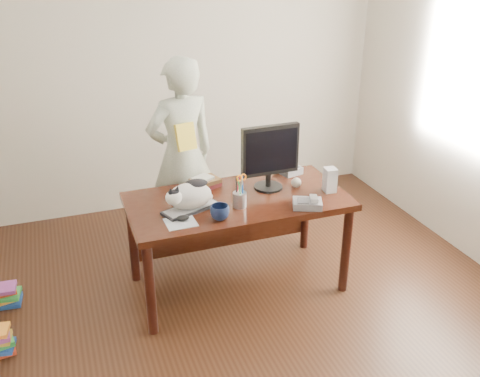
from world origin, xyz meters
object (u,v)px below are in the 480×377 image
at_px(mouse, 183,218).
at_px(calculator, 288,169).
at_px(monitor, 270,154).
at_px(baseball, 296,183).
at_px(keyboard, 191,208).
at_px(person, 182,156).
at_px(coffee_mug, 220,212).
at_px(phone, 308,203).
at_px(cat, 189,195).
at_px(pen_cup, 240,198).
at_px(book_pile_b, 3,296).
at_px(speaker, 330,180).
at_px(desk, 234,212).
at_px(book_stack, 204,183).

height_order(mouse, calculator, calculator).
distance_m(monitor, baseball, 0.32).
distance_m(keyboard, person, 0.86).
bearing_deg(person, baseball, 121.11).
relative_size(coffee_mug, phone, 0.53).
relative_size(cat, pen_cup, 1.55).
xyz_separation_m(keyboard, book_pile_b, (-1.35, 0.42, -0.69)).
height_order(mouse, speaker, speaker).
bearing_deg(book_pile_b, coffee_mug, -22.28).
relative_size(keyboard, speaker, 2.34).
distance_m(monitor, speaker, 0.49).
bearing_deg(monitor, desk, 177.74).
height_order(phone, book_pile_b, phone).
relative_size(monitor, person, 0.30).
bearing_deg(keyboard, phone, -36.99).
xyz_separation_m(monitor, phone, (0.14, -0.37, -0.25)).
relative_size(book_stack, book_pile_b, 1.06).
bearing_deg(mouse, speaker, 2.69).
bearing_deg(monitor, mouse, -160.75).
xyz_separation_m(cat, pen_cup, (0.35, -0.06, -0.05)).
relative_size(mouse, person, 0.06).
distance_m(desk, calculator, 0.62).
relative_size(coffee_mug, book_pile_b, 0.50).
height_order(cat, book_pile_b, cat).
bearing_deg(book_stack, baseball, -41.31).
bearing_deg(calculator, cat, -171.30).
distance_m(cat, speaker, 1.07).
bearing_deg(coffee_mug, book_stack, 84.87).
xyz_separation_m(keyboard, pen_cup, (0.34, -0.06, 0.06)).
xyz_separation_m(mouse, phone, (0.88, -0.10, 0.01)).
height_order(coffee_mug, book_stack, coffee_mug).
xyz_separation_m(pen_cup, book_stack, (-0.14, 0.40, -0.03)).
height_order(phone, baseball, phone).
bearing_deg(phone, calculator, 101.69).
xyz_separation_m(desk, baseball, (0.49, -0.04, 0.19)).
bearing_deg(book_pile_b, speaker, -10.97).
distance_m(pen_cup, calculator, 0.74).
distance_m(keyboard, pen_cup, 0.35).
relative_size(desk, mouse, 17.29).
xyz_separation_m(calculator, book_pile_b, (-2.27, 0.03, -0.71)).
bearing_deg(phone, pen_cup, -177.57).
relative_size(desk, keyboard, 3.69).
distance_m(coffee_mug, baseball, 0.77).
distance_m(monitor, book_pile_b, 2.24).
relative_size(monitor, book_pile_b, 1.94).
bearing_deg(baseball, calculator, 78.26).
bearing_deg(baseball, mouse, -165.88).
relative_size(phone, speaker, 1.31).
bearing_deg(speaker, keyboard, -176.85).
bearing_deg(phone, keyboard, -173.35).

